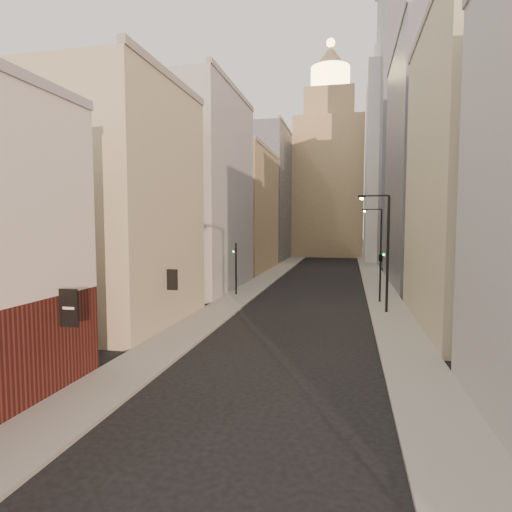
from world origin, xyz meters
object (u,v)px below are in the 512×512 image
at_px(streetlamp_far, 379,241).
at_px(traffic_light_right, 381,260).
at_px(clock_tower, 329,172).
at_px(white_tower, 389,155).
at_px(streetlamp_mid, 385,246).
at_px(traffic_light_left, 236,258).

xyz_separation_m(streetlamp_far, traffic_light_right, (-0.62, -12.00, -1.09)).
bearing_deg(clock_tower, white_tower, -51.84).
relative_size(clock_tower, traffic_light_right, 8.98).
distance_m(white_tower, streetlamp_far, 32.04).
xyz_separation_m(white_tower, streetlamp_far, (-3.36, -28.74, -13.77)).
height_order(white_tower, streetlamp_mid, white_tower).
bearing_deg(traffic_light_left, white_tower, -133.09).
distance_m(clock_tower, white_tower, 17.83).
relative_size(streetlamp_mid, traffic_light_left, 1.80).
distance_m(streetlamp_mid, streetlamp_far, 16.40).
height_order(white_tower, traffic_light_left, white_tower).
distance_m(streetlamp_far, traffic_light_right, 12.07).
distance_m(white_tower, traffic_light_left, 45.75).
relative_size(streetlamp_mid, streetlamp_far, 1.06).
distance_m(traffic_light_left, traffic_light_right, 13.10).
distance_m(clock_tower, traffic_light_left, 55.85).
bearing_deg(streetlamp_mid, streetlamp_far, 88.40).
xyz_separation_m(streetlamp_far, traffic_light_left, (-13.68, -10.99, -1.21)).
bearing_deg(traffic_light_left, streetlamp_far, -161.09).
distance_m(streetlamp_mid, traffic_light_right, 4.60).
xyz_separation_m(streetlamp_mid, traffic_light_right, (0.04, 4.38, -1.39)).
bearing_deg(traffic_light_right, clock_tower, -91.75).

